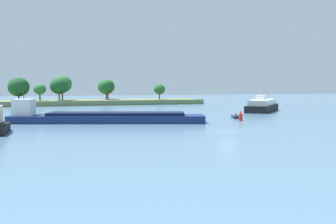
% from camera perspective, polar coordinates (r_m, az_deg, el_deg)
% --- Properties ---
extents(ground_plane, '(400.00, 400.00, 0.00)m').
position_cam_1_polar(ground_plane, '(58.70, 8.31, -2.68)').
color(ground_plane, slate).
extents(treeline_island, '(68.36, 17.34, 9.63)m').
position_cam_1_polar(treeline_island, '(139.72, -11.03, 2.12)').
color(treeline_island, '#66754C').
rests_on(treeline_island, ground).
extents(cargo_barge, '(33.72, 16.20, 5.90)m').
position_cam_1_polar(cargo_barge, '(72.39, -8.92, -0.69)').
color(cargo_barge, navy).
rests_on(cargo_barge, ground).
extents(white_riverboat, '(15.09, 15.86, 5.44)m').
position_cam_1_polar(white_riverboat, '(104.05, 12.94, 0.84)').
color(white_riverboat, black).
rests_on(white_riverboat, ground).
extents(fishing_skiff, '(2.57, 4.22, 0.97)m').
position_cam_1_polar(fishing_skiff, '(82.52, 9.37, -0.64)').
color(fishing_skiff, navy).
rests_on(fishing_skiff, ground).
extents(channel_buoy_red, '(0.70, 0.70, 1.90)m').
position_cam_1_polar(channel_buoy_red, '(76.29, 10.04, -0.60)').
color(channel_buoy_red, red).
rests_on(channel_buoy_red, ground).
extents(channel_buoy_green, '(0.70, 0.70, 1.90)m').
position_cam_1_polar(channel_buoy_green, '(89.11, -20.27, -0.15)').
color(channel_buoy_green, green).
rests_on(channel_buoy_green, ground).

